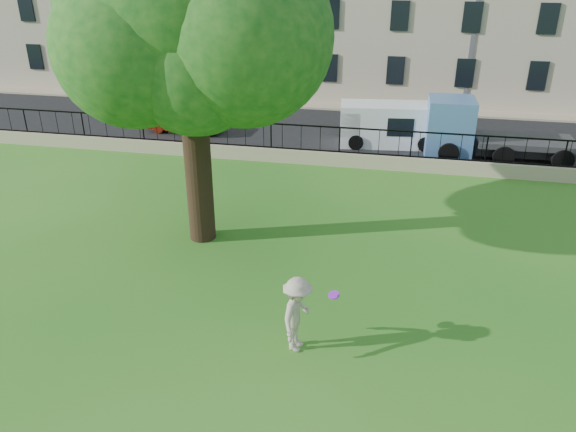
% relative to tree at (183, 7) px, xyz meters
% --- Properties ---
extents(ground, '(120.00, 120.00, 0.00)m').
position_rel_tree_xyz_m(ground, '(3.63, -4.44, -7.04)').
color(ground, '#206919').
rests_on(ground, ground).
extents(retaining_wall, '(50.00, 0.40, 0.60)m').
position_rel_tree_xyz_m(retaining_wall, '(3.63, 7.56, -6.74)').
color(retaining_wall, tan).
rests_on(retaining_wall, ground).
extents(iron_railing, '(50.00, 0.05, 1.13)m').
position_rel_tree_xyz_m(iron_railing, '(3.63, 7.56, -5.89)').
color(iron_railing, black).
rests_on(iron_railing, retaining_wall).
extents(street, '(60.00, 9.00, 0.01)m').
position_rel_tree_xyz_m(street, '(3.63, 12.26, -7.03)').
color(street, black).
rests_on(street, ground).
extents(sidewalk, '(60.00, 1.40, 0.12)m').
position_rel_tree_xyz_m(sidewalk, '(3.63, 17.46, -6.98)').
color(sidewalk, tan).
rests_on(sidewalk, ground).
extents(tree, '(8.35, 6.55, 10.51)m').
position_rel_tree_xyz_m(tree, '(0.00, 0.00, 0.00)').
color(tree, black).
rests_on(tree, ground).
extents(man, '(0.88, 1.31, 1.88)m').
position_rel_tree_xyz_m(man, '(4.18, -4.98, -6.10)').
color(man, '#B8A996').
rests_on(man, ground).
extents(frisbee, '(0.30, 0.29, 0.12)m').
position_rel_tree_xyz_m(frisbee, '(4.93, -4.33, -5.90)').
color(frisbee, '#9E27E1').
extents(red_sedan, '(4.00, 1.56, 1.30)m').
position_rel_tree_xyz_m(red_sedan, '(-4.73, 10.96, -6.39)').
color(red_sedan, '#9D2B13').
rests_on(red_sedan, street).
extents(white_van, '(4.87, 2.35, 1.97)m').
position_rel_tree_xyz_m(white_van, '(5.63, 10.96, -6.05)').
color(white_van, white).
rests_on(white_van, street).
extents(blue_truck, '(6.22, 2.28, 2.59)m').
position_rel_tree_xyz_m(blue_truck, '(10.37, 9.96, -5.74)').
color(blue_truck, '#4F7CBB').
rests_on(blue_truck, street).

